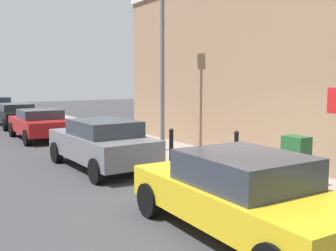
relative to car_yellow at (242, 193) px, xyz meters
name	(u,v)px	position (x,y,z in m)	size (l,w,h in m)	color
ground	(228,205)	(0.85, 1.29, -0.72)	(80.00, 80.00, 0.00)	#38383A
sidewalk	(155,149)	(2.69, 7.29, -0.64)	(2.71, 30.00, 0.15)	gray
corner_building	(286,12)	(7.08, 5.37, 4.25)	(6.16, 12.16, 9.94)	#937256
car_yellow	(242,193)	(0.00, 0.00, 0.00)	(2.05, 4.26, 1.38)	gold
car_grey	(102,143)	(0.01, 5.77, 0.03)	(1.94, 4.13, 1.42)	slate
car_red	(40,123)	(-0.01, 12.34, -0.03)	(1.95, 3.95, 1.29)	maroon
car_black	(16,114)	(0.12, 17.68, -0.04)	(1.98, 4.55, 1.26)	black
utility_cabinet	(296,164)	(2.69, 1.13, -0.04)	(0.46, 0.61, 1.15)	#1E4C28
bollard_near_cabinet	(236,149)	(2.79, 3.18, -0.01)	(0.14, 0.14, 1.04)	black
bollard_far_kerb	(171,145)	(1.59, 4.53, -0.01)	(0.14, 0.14, 1.04)	black
lamppost	(162,57)	(2.60, 6.63, 2.59)	(0.20, 0.44, 5.72)	#59595B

